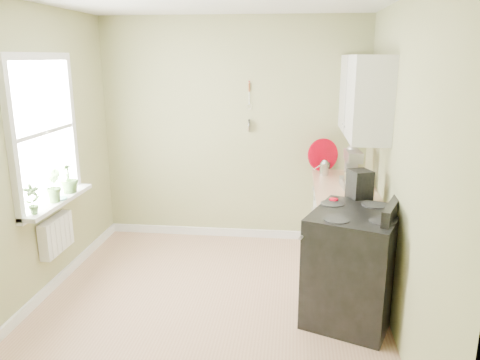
# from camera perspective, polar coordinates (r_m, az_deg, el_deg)

# --- Properties ---
(floor) EXTENTS (3.20, 3.60, 0.02)m
(floor) POSITION_cam_1_polar(r_m,az_deg,el_deg) (4.46, -3.92, -15.40)
(floor) COLOR tan
(floor) RESTS_ON ground
(wall_back) EXTENTS (3.20, 0.02, 2.70)m
(wall_back) POSITION_cam_1_polar(r_m,az_deg,el_deg) (5.71, -0.87, 5.93)
(wall_back) COLOR tan
(wall_back) RESTS_ON floor
(wall_left) EXTENTS (0.02, 3.60, 2.70)m
(wall_left) POSITION_cam_1_polar(r_m,az_deg,el_deg) (4.54, -24.68, 2.23)
(wall_left) COLOR tan
(wall_left) RESTS_ON floor
(wall_right) EXTENTS (0.02, 3.60, 2.70)m
(wall_right) POSITION_cam_1_polar(r_m,az_deg,el_deg) (3.98, 19.12, 1.18)
(wall_right) COLOR tan
(wall_right) RESTS_ON floor
(base_cabinets) EXTENTS (0.60, 1.60, 0.87)m
(base_cabinets) POSITION_cam_1_polar(r_m,az_deg,el_deg) (5.14, 12.55, -6.01)
(base_cabinets) COLOR white
(base_cabinets) RESTS_ON floor
(countertop) EXTENTS (0.64, 1.60, 0.04)m
(countertop) POSITION_cam_1_polar(r_m,az_deg,el_deg) (5.00, 12.73, -1.13)
(countertop) COLOR #D7AA83
(countertop) RESTS_ON base_cabinets
(upper_cabinets) EXTENTS (0.35, 1.40, 0.80)m
(upper_cabinets) POSITION_cam_1_polar(r_m,az_deg,el_deg) (4.95, 14.83, 9.90)
(upper_cabinets) COLOR white
(upper_cabinets) RESTS_ON wall_right
(window) EXTENTS (0.06, 1.14, 1.44)m
(window) POSITION_cam_1_polar(r_m,az_deg,el_deg) (4.75, -22.82, 5.39)
(window) COLOR white
(window) RESTS_ON wall_left
(window_sill) EXTENTS (0.18, 1.14, 0.04)m
(window_sill) POSITION_cam_1_polar(r_m,az_deg,el_deg) (4.85, -21.28, -2.41)
(window_sill) COLOR white
(window_sill) RESTS_ON wall_left
(radiator) EXTENTS (0.12, 0.50, 0.35)m
(radiator) POSITION_cam_1_polar(r_m,az_deg,el_deg) (4.93, -21.50, -6.23)
(radiator) COLOR white
(radiator) RESTS_ON wall_left
(wall_utensils) EXTENTS (0.02, 0.14, 0.58)m
(wall_utensils) POSITION_cam_1_polar(r_m,az_deg,el_deg) (5.63, 1.12, 8.01)
(wall_utensils) COLOR #D7AA83
(wall_utensils) RESTS_ON wall_back
(stove) EXTENTS (0.95, 0.99, 1.10)m
(stove) POSITION_cam_1_polar(r_m,az_deg,el_deg) (4.20, 13.63, -10.05)
(stove) COLOR black
(stove) RESTS_ON floor
(stand_mixer) EXTENTS (0.23, 0.37, 0.43)m
(stand_mixer) POSITION_cam_1_polar(r_m,az_deg,el_deg) (5.00, 13.53, 1.21)
(stand_mixer) COLOR #B2B2B7
(stand_mixer) RESTS_ON countertop
(kettle) EXTENTS (0.18, 0.10, 0.18)m
(kettle) POSITION_cam_1_polar(r_m,az_deg,el_deg) (5.45, 10.24, 1.51)
(kettle) COLOR silver
(kettle) RESTS_ON countertop
(coffee_maker) EXTENTS (0.25, 0.26, 0.32)m
(coffee_maker) POSITION_cam_1_polar(r_m,az_deg,el_deg) (4.44, 14.32, -0.95)
(coffee_maker) COLOR black
(coffee_maker) RESTS_ON countertop
(red_tray) EXTENTS (0.38, 0.22, 0.39)m
(red_tray) POSITION_cam_1_polar(r_m,az_deg,el_deg) (5.63, 10.08, 3.04)
(red_tray) COLOR #B10014
(red_tray) RESTS_ON countertop
(jar) EXTENTS (0.08, 0.08, 0.09)m
(jar) POSITION_cam_1_polar(r_m,az_deg,el_deg) (4.30, 11.32, -2.79)
(jar) COLOR #AA998B
(jar) RESTS_ON countertop
(plant_a) EXTENTS (0.17, 0.17, 0.27)m
(plant_a) POSITION_cam_1_polar(r_m,az_deg,el_deg) (4.43, -24.01, -2.17)
(plant_a) COLOR #4D7337
(plant_a) RESTS_ON window_sill
(plant_b) EXTENTS (0.21, 0.22, 0.31)m
(plant_b) POSITION_cam_1_polar(r_m,az_deg,el_deg) (4.74, -21.81, -0.65)
(plant_b) COLOR #4D7337
(plant_b) RESTS_ON window_sill
(plant_c) EXTENTS (0.20, 0.20, 0.31)m
(plant_c) POSITION_cam_1_polar(r_m,az_deg,el_deg) (5.00, -20.14, 0.29)
(plant_c) COLOR #4D7337
(plant_c) RESTS_ON window_sill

